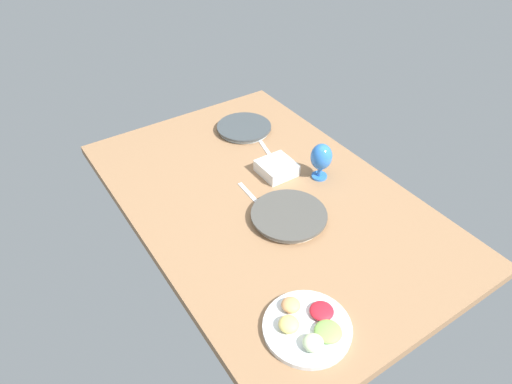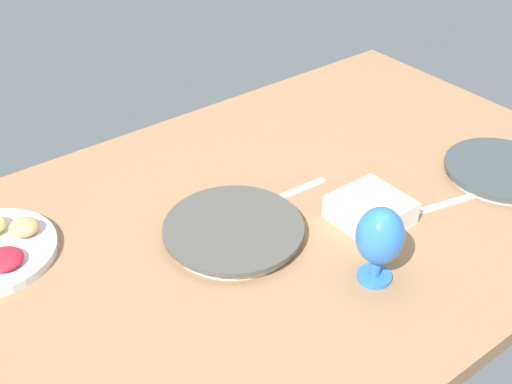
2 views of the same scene
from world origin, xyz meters
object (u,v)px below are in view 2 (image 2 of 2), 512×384
dinner_plate_right (501,171)px  dinner_plate_left (233,231)px  hurricane_glass_blue (380,238)px  square_bowl_white (370,209)px

dinner_plate_right → dinner_plate_left: bearing=162.4°
hurricane_glass_blue → square_bowl_white: size_ratio=1.13×
dinner_plate_right → hurricane_glass_blue: hurricane_glass_blue is taller
hurricane_glass_blue → dinner_plate_left: bearing=117.5°
dinner_plate_right → square_bowl_white: (-37.46, 6.95, 1.57)cm
dinner_plate_left → square_bowl_white: (26.86, -13.50, 1.50)cm
hurricane_glass_blue → square_bowl_white: hurricane_glass_blue is taller
hurricane_glass_blue → square_bowl_white: (12.67, 13.71, -7.18)cm
dinner_plate_left → dinner_plate_right: size_ratio=1.10×
dinner_plate_right → square_bowl_white: square_bowl_white is taller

